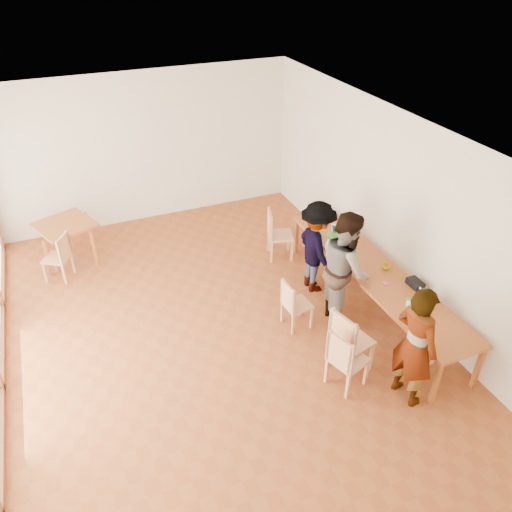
# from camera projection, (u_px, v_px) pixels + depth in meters

# --- Properties ---
(ground) EXTENTS (8.00, 8.00, 0.00)m
(ground) POSITION_uv_depth(u_px,v_px,m) (213.00, 333.00, 7.54)
(ground) COLOR #974E24
(ground) RESTS_ON ground
(wall_back) EXTENTS (6.00, 0.10, 3.00)m
(wall_back) POSITION_uv_depth(u_px,v_px,m) (145.00, 149.00, 9.81)
(wall_back) COLOR beige
(wall_back) RESTS_ON ground
(wall_right) EXTENTS (0.10, 8.00, 3.00)m
(wall_right) POSITION_uv_depth(u_px,v_px,m) (393.00, 209.00, 7.70)
(wall_right) COLOR beige
(wall_right) RESTS_ON ground
(ceiling) EXTENTS (6.00, 8.00, 0.04)m
(ceiling) POSITION_uv_depth(u_px,v_px,m) (202.00, 141.00, 5.89)
(ceiling) COLOR white
(ceiling) RESTS_ON wall_back
(communal_table) EXTENTS (0.80, 4.00, 0.75)m
(communal_table) POSITION_uv_depth(u_px,v_px,m) (374.00, 272.00, 7.66)
(communal_table) COLOR #B35C27
(communal_table) RESTS_ON ground
(side_table) EXTENTS (0.90, 0.90, 0.75)m
(side_table) POSITION_uv_depth(u_px,v_px,m) (65.00, 228.00, 8.88)
(side_table) COLOR #B35C27
(side_table) RESTS_ON ground
(chair_near) EXTENTS (0.54, 0.54, 0.49)m
(chair_near) POSITION_uv_depth(u_px,v_px,m) (344.00, 356.00, 6.35)
(chair_near) COLOR #E2A571
(chair_near) RESTS_ON ground
(chair_mid) EXTENTS (0.57, 0.57, 0.54)m
(chair_mid) POSITION_uv_depth(u_px,v_px,m) (347.00, 337.00, 6.56)
(chair_mid) COLOR #E2A571
(chair_mid) RESTS_ON ground
(chair_far) EXTENTS (0.40, 0.40, 0.43)m
(chair_far) POSITION_uv_depth(u_px,v_px,m) (293.00, 301.00, 7.40)
(chair_far) COLOR #E2A571
(chair_far) RESTS_ON ground
(chair_empty) EXTENTS (0.54, 0.54, 0.50)m
(chair_empty) POSITION_uv_depth(u_px,v_px,m) (275.00, 230.00, 9.00)
(chair_empty) COLOR #E2A571
(chair_empty) RESTS_ON ground
(chair_spare) EXTENTS (0.55, 0.55, 0.46)m
(chair_spare) POSITION_uv_depth(u_px,v_px,m) (60.00, 253.00, 8.45)
(chair_spare) COLOR #E2A571
(chair_spare) RESTS_ON ground
(person_near) EXTENTS (0.51, 0.69, 1.72)m
(person_near) POSITION_uv_depth(u_px,v_px,m) (415.00, 346.00, 6.07)
(person_near) COLOR gray
(person_near) RESTS_ON ground
(person_mid) EXTENTS (0.94, 1.07, 1.86)m
(person_mid) POSITION_uv_depth(u_px,v_px,m) (345.00, 269.00, 7.34)
(person_mid) COLOR gray
(person_mid) RESTS_ON ground
(person_far) EXTENTS (0.65, 1.06, 1.60)m
(person_far) POSITION_uv_depth(u_px,v_px,m) (317.00, 247.00, 8.08)
(person_far) COLOR gray
(person_far) RESTS_ON ground
(laptop_near) EXTENTS (0.25, 0.28, 0.22)m
(laptop_near) POSITION_uv_depth(u_px,v_px,m) (419.00, 309.00, 6.74)
(laptop_near) COLOR green
(laptop_near) RESTS_ON communal_table
(laptop_mid) EXTENTS (0.30, 0.32, 0.22)m
(laptop_mid) POSITION_uv_depth(u_px,v_px,m) (419.00, 301.00, 6.88)
(laptop_mid) COLOR green
(laptop_mid) RESTS_ON communal_table
(laptop_far) EXTENTS (0.28, 0.29, 0.20)m
(laptop_far) POSITION_uv_depth(u_px,v_px,m) (335.00, 233.00, 8.45)
(laptop_far) COLOR green
(laptop_far) RESTS_ON communal_table
(yellow_mug) EXTENTS (0.13, 0.13, 0.09)m
(yellow_mug) POSITION_uv_depth(u_px,v_px,m) (386.00, 267.00, 7.62)
(yellow_mug) COLOR #CCCA0C
(yellow_mug) RESTS_ON communal_table
(green_bottle) EXTENTS (0.07, 0.07, 0.28)m
(green_bottle) POSITION_uv_depth(u_px,v_px,m) (424.00, 297.00, 6.82)
(green_bottle) COLOR #127E28
(green_bottle) RESTS_ON communal_table
(clear_glass) EXTENTS (0.07, 0.07, 0.09)m
(clear_glass) POSITION_uv_depth(u_px,v_px,m) (326.00, 222.00, 8.80)
(clear_glass) COLOR silver
(clear_glass) RESTS_ON communal_table
(condiment_cup) EXTENTS (0.08, 0.08, 0.06)m
(condiment_cup) POSITION_uv_depth(u_px,v_px,m) (409.00, 304.00, 6.89)
(condiment_cup) COLOR white
(condiment_cup) RESTS_ON communal_table
(pink_phone) EXTENTS (0.05, 0.10, 0.01)m
(pink_phone) POSITION_uv_depth(u_px,v_px,m) (385.00, 283.00, 7.32)
(pink_phone) COLOR #E53B7D
(pink_phone) RESTS_ON communal_table
(black_pouch) EXTENTS (0.16, 0.26, 0.09)m
(black_pouch) POSITION_uv_depth(u_px,v_px,m) (415.00, 283.00, 7.26)
(black_pouch) COLOR black
(black_pouch) RESTS_ON communal_table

